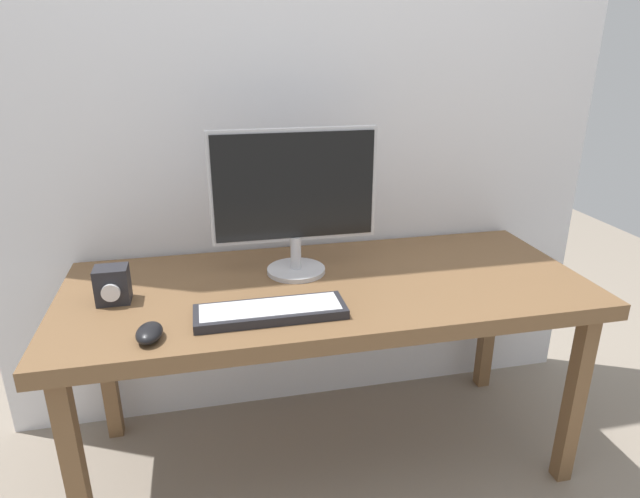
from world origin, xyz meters
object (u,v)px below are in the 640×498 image
monitor (294,196)px  keyboard_primary (270,311)px  mouse (149,333)px  audio_controller (112,285)px  desk (328,299)px

monitor → keyboard_primary: size_ratio=1.26×
mouse → audio_controller: 0.29m
keyboard_primary → desk: bearing=42.2°
desk → audio_controller: bearing=-179.8°
monitor → keyboard_primary: (-0.13, -0.31, -0.26)m
desk → keyboard_primary: bearing=-137.8°
desk → monitor: 0.36m
desk → audio_controller: (-0.67, -0.00, 0.12)m
audio_controller → monitor: bearing=11.2°
desk → monitor: (-0.09, 0.11, 0.33)m
monitor → mouse: bearing=-140.9°
desk → mouse: size_ratio=16.16×
mouse → audio_controller: size_ratio=0.94×
desk → mouse: (-0.55, -0.26, 0.08)m
keyboard_primary → audio_controller: audio_controller is taller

